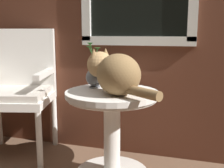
{
  "coord_description": "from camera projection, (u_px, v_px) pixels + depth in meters",
  "views": [
    {
      "loc": [
        0.59,
        -1.51,
        0.99
      ],
      "look_at": [
        0.06,
        0.25,
        0.65
      ],
      "focal_mm": 45.2,
      "sensor_mm": 36.0,
      "label": 1
    }
  ],
  "objects": [
    {
      "name": "wicker_chair",
      "position": [
        18.0,
        85.0,
        2.28
      ],
      "size": [
        0.66,
        0.64,
        1.02
      ],
      "color": "silver",
      "rests_on": "ground_plane"
    },
    {
      "name": "cat",
      "position": [
        115.0,
        73.0,
        1.76
      ],
      "size": [
        0.54,
        0.42,
        0.28
      ],
      "color": "olive",
      "rests_on": "wicker_side_table"
    },
    {
      "name": "wicker_side_table",
      "position": [
        112.0,
        120.0,
        1.91
      ],
      "size": [
        0.63,
        0.63,
        0.6
      ],
      "color": "silver",
      "rests_on": "ground_plane"
    },
    {
      "name": "pewter_vase_with_ivy",
      "position": [
        95.0,
        74.0,
        1.98
      ],
      "size": [
        0.13,
        0.13,
        0.32
      ],
      "color": "slate",
      "rests_on": "wicker_side_table"
    }
  ]
}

